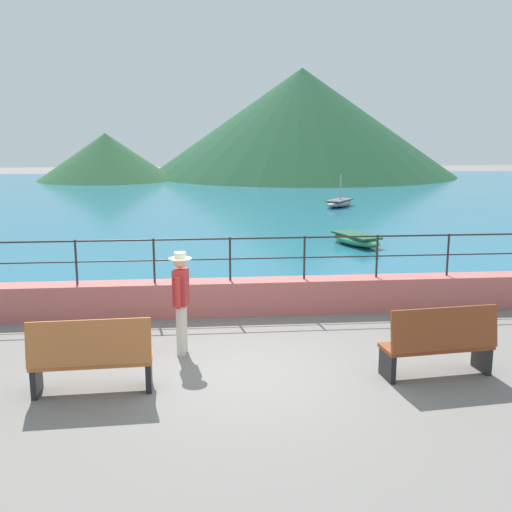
# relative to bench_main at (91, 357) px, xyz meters

# --- Properties ---
(ground_plane) EXTENTS (120.00, 120.00, 0.00)m
(ground_plane) POSITION_rel_bench_main_xyz_m (2.18, 0.56, -0.56)
(ground_plane) COLOR slate
(promenade_wall) EXTENTS (20.00, 0.56, 0.70)m
(promenade_wall) POSITION_rel_bench_main_xyz_m (2.18, 3.76, -0.21)
(promenade_wall) COLOR #BC605B
(promenade_wall) RESTS_ON ground
(railing) EXTENTS (18.44, 0.04, 0.90)m
(railing) POSITION_rel_bench_main_xyz_m (2.18, 3.76, 0.76)
(railing) COLOR #282623
(railing) RESTS_ON promenade_wall
(lake_water) EXTENTS (64.00, 44.32, 0.06)m
(lake_water) POSITION_rel_bench_main_xyz_m (2.18, 26.40, -0.53)
(lake_water) COLOR #236B89
(lake_water) RESTS_ON ground
(hill_main) EXTENTS (26.74, 26.74, 9.19)m
(hill_main) POSITION_rel_bench_main_xyz_m (10.71, 45.07, 4.04)
(hill_main) COLOR #1E4C2D
(hill_main) RESTS_ON ground
(hill_secondary) EXTENTS (10.81, 10.81, 3.69)m
(hill_secondary) POSITION_rel_bench_main_xyz_m (-5.52, 40.57, 1.29)
(hill_secondary) COLOR #285633
(hill_secondary) RESTS_ON ground
(bench_main) EXTENTS (1.72, 0.62, 1.13)m
(bench_main) POSITION_rel_bench_main_xyz_m (0.00, 0.00, 0.00)
(bench_main) COLOR #B76633
(bench_main) RESTS_ON ground
(bench_far) EXTENTS (1.75, 0.73, 1.13)m
(bench_far) POSITION_rel_bench_main_xyz_m (5.15, 0.11, 0.00)
(bench_far) COLOR brown
(bench_far) RESTS_ON ground
(person_walking) EXTENTS (0.38, 0.56, 1.75)m
(person_walking) POSITION_rel_bench_main_xyz_m (1.24, 1.51, 0.42)
(person_walking) COLOR beige
(person_walking) RESTS_ON ground
(boat_0) EXTENTS (2.09, 2.39, 1.59)m
(boat_0) POSITION_rel_bench_main_xyz_m (8.61, 21.33, -0.30)
(boat_0) COLOR gray
(boat_0) RESTS_ON lake_water
(boat_2) EXTENTS (1.62, 2.47, 0.36)m
(boat_2) POSITION_rel_bench_main_xyz_m (6.70, 10.85, -0.30)
(boat_2) COLOR #338C59
(boat_2) RESTS_ON lake_water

